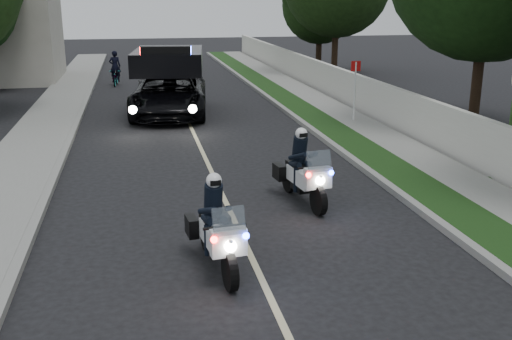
{
  "coord_description": "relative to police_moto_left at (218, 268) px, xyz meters",
  "views": [
    {
      "loc": [
        -1.91,
        -9.65,
        4.6
      ],
      "look_at": [
        0.54,
        2.41,
        1.0
      ],
      "focal_mm": 41.86,
      "sensor_mm": 36.0,
      "label": 1
    }
  ],
  "objects": [
    {
      "name": "sidewalk_left",
      "position": [
        -4.53,
        10.12,
        0.08
      ],
      "size": [
        2.0,
        60.0,
        0.16
      ],
      "primitive_type": "cube",
      "color": "gray",
      "rests_on": "ground"
    },
    {
      "name": "lane_marking",
      "position": [
        0.67,
        10.12,
        0.0
      ],
      "size": [
        0.12,
        50.0,
        0.01
      ],
      "primitive_type": "cube",
      "color": "#BFB78C",
      "rests_on": "ground"
    },
    {
      "name": "tree_right_e",
      "position": [
        10.23,
        27.05,
        0.0
      ],
      "size": [
        6.16,
        6.16,
        7.82
      ],
      "primitive_type": null,
      "rotation": [
        0.0,
        0.0,
        -0.4
      ],
      "color": "#18320F",
      "rests_on": "ground"
    },
    {
      "name": "tree_right_c",
      "position": [
        10.35,
        9.15,
        0.0
      ],
      "size": [
        8.21,
        8.21,
        11.18
      ],
      "primitive_type": null,
      "rotation": [
        0.0,
        0.0,
        -0.26
      ],
      "color": "#173510",
      "rests_on": "ground"
    },
    {
      "name": "property_wall",
      "position": [
        7.77,
        10.12,
        0.75
      ],
      "size": [
        0.22,
        60.0,
        1.5
      ],
      "primitive_type": "cube",
      "color": "beige",
      "rests_on": "ground"
    },
    {
      "name": "bicycle",
      "position": [
        -2.23,
        23.11,
        0.0
      ],
      "size": [
        0.68,
        1.65,
        0.84
      ],
      "primitive_type": "imported",
      "rotation": [
        0.0,
        0.0,
        -0.08
      ],
      "color": "black",
      "rests_on": "ground"
    },
    {
      "name": "police_moto_left",
      "position": [
        0.0,
        0.0,
        0.0
      ],
      "size": [
        0.91,
        2.07,
        1.71
      ],
      "primitive_type": null,
      "rotation": [
        0.0,
        0.0,
        0.11
      ],
      "color": "white",
      "rests_on": "ground"
    },
    {
      "name": "police_moto_right",
      "position": [
        2.41,
        3.05,
        0.0
      ],
      "size": [
        0.98,
        2.13,
        1.74
      ],
      "primitive_type": null,
      "rotation": [
        0.0,
        0.0,
        0.13
      ],
      "color": "silver",
      "rests_on": "ground"
    },
    {
      "name": "pampas_far",
      "position": [
        8.27,
        3.75,
        0.0
      ],
      "size": [
        1.66,
        1.66,
        3.69
      ],
      "primitive_type": null,
      "rotation": [
        0.0,
        0.0,
        0.36
      ],
      "color": "beige",
      "rests_on": "ground"
    },
    {
      "name": "cyclist",
      "position": [
        -2.23,
        23.11,
        0.0
      ],
      "size": [
        0.61,
        0.43,
        1.64
      ],
      "primitive_type": "imported",
      "rotation": [
        0.0,
        0.0,
        3.2
      ],
      "color": "black",
      "rests_on": "ground"
    },
    {
      "name": "sidewalk_right",
      "position": [
        6.77,
        10.12,
        0.08
      ],
      "size": [
        1.4,
        60.0,
        0.16
      ],
      "primitive_type": "cube",
      "color": "gray",
      "rests_on": "ground"
    },
    {
      "name": "sign_post",
      "position": [
        6.67,
        11.15,
        0.0
      ],
      "size": [
        0.4,
        0.4,
        2.41
      ],
      "primitive_type": null,
      "rotation": [
        0.0,
        0.0,
        0.05
      ],
      "color": "#AE160C",
      "rests_on": "ground"
    },
    {
      "name": "curb_left",
      "position": [
        -3.43,
        10.12,
        0.07
      ],
      "size": [
        0.2,
        60.0,
        0.15
      ],
      "primitive_type": "cube",
      "color": "gray",
      "rests_on": "ground"
    },
    {
      "name": "grass_verge",
      "position": [
        5.47,
        10.12,
        0.08
      ],
      "size": [
        1.2,
        60.0,
        0.16
      ],
      "primitive_type": "cube",
      "color": "#193814",
      "rests_on": "ground"
    },
    {
      "name": "police_suv",
      "position": [
        0.09,
        14.37,
        0.0
      ],
      "size": [
        3.57,
        6.47,
        3.0
      ],
      "primitive_type": "imported",
      "rotation": [
        0.0,
        0.0,
        -0.12
      ],
      "color": "black",
      "rests_on": "ground"
    },
    {
      "name": "curb_right",
      "position": [
        4.77,
        10.12,
        0.07
      ],
      "size": [
        0.2,
        60.0,
        0.15
      ],
      "primitive_type": "cube",
      "color": "gray",
      "rests_on": "ground"
    },
    {
      "name": "ground",
      "position": [
        0.67,
        0.12,
        0.0
      ],
      "size": [
        120.0,
        120.0,
        0.0
      ],
      "primitive_type": "plane",
      "color": "black",
      "rests_on": "ground"
    },
    {
      "name": "tree_right_d",
      "position": [
        10.45,
        24.62,
        0.0
      ],
      "size": [
        7.71,
        7.71,
        10.31
      ],
      "primitive_type": null,
      "rotation": [
        0.0,
        0.0,
        -0.29
      ],
      "color": "#1C3712",
      "rests_on": "ground"
    }
  ]
}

